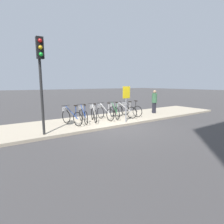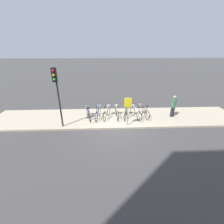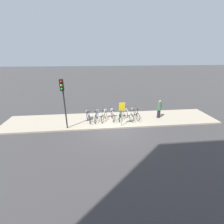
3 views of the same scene
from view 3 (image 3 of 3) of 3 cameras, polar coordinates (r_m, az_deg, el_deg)
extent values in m
plane|color=#423F3F|center=(11.24, 0.90, -6.55)|extent=(120.00, 120.00, 0.00)
cube|color=#B7A88E|center=(12.60, 0.04, -2.98)|extent=(17.32, 3.13, 0.12)
torus|color=black|center=(11.78, -8.42, -2.93)|extent=(0.21, 0.66, 0.67)
torus|color=black|center=(12.61, -9.41, -1.32)|extent=(0.21, 0.66, 0.67)
cylinder|color=navy|center=(12.09, -9.01, -0.93)|extent=(0.28, 0.91, 0.57)
cylinder|color=navy|center=(11.78, -8.64, -1.36)|extent=(0.04, 0.04, 0.60)
cube|color=black|center=(11.66, -8.73, 0.10)|extent=(0.12, 0.21, 0.04)
cylinder|color=#262626|center=(12.40, -9.57, 1.11)|extent=(0.45, 0.15, 0.02)
cube|color=gray|center=(12.52, -9.57, 0.37)|extent=(0.28, 0.26, 0.18)
torus|color=black|center=(11.81, -6.32, -2.77)|extent=(0.15, 0.67, 0.67)
torus|color=black|center=(12.64, -5.60, -1.06)|extent=(0.15, 0.67, 0.67)
cylinder|color=navy|center=(12.12, -5.99, -0.71)|extent=(0.20, 0.93, 0.57)
cylinder|color=navy|center=(11.81, -6.27, -1.18)|extent=(0.04, 0.04, 0.60)
cube|color=black|center=(11.69, -6.33, 0.28)|extent=(0.10, 0.21, 0.04)
cylinder|color=#262626|center=(12.44, -5.69, 1.37)|extent=(0.46, 0.11, 0.02)
cube|color=gray|center=(12.55, -5.62, 0.63)|extent=(0.27, 0.24, 0.18)
torus|color=black|center=(11.85, -3.66, -2.60)|extent=(0.24, 0.65, 0.67)
torus|color=black|center=(12.66, -2.56, -0.94)|extent=(0.24, 0.65, 0.67)
cylinder|color=beige|center=(12.15, -3.12, -0.57)|extent=(0.32, 0.90, 0.57)
cylinder|color=beige|center=(11.84, -3.53, -1.02)|extent=(0.04, 0.04, 0.60)
cube|color=black|center=(11.72, -3.57, 0.43)|extent=(0.13, 0.21, 0.04)
cylinder|color=#262626|center=(12.46, -2.60, 1.49)|extent=(0.44, 0.17, 0.02)
cube|color=gray|center=(12.57, -2.53, 0.75)|extent=(0.29, 0.26, 0.18)
torus|color=black|center=(11.90, 0.60, -2.43)|extent=(0.07, 0.67, 0.67)
torus|color=black|center=(12.74, -0.12, -0.78)|extent=(0.07, 0.67, 0.67)
cylinder|color=silver|center=(12.21, 0.23, -0.41)|extent=(0.09, 0.94, 0.57)
cylinder|color=silver|center=(11.90, 0.50, -0.86)|extent=(0.03, 0.03, 0.60)
cube|color=black|center=(11.78, 0.50, 0.58)|extent=(0.08, 0.20, 0.04)
cylinder|color=#262626|center=(12.53, -0.12, 1.63)|extent=(0.46, 0.05, 0.02)
cube|color=gray|center=(12.64, -0.16, 0.90)|extent=(0.25, 0.21, 0.18)
torus|color=black|center=(11.98, 2.87, -2.29)|extent=(0.22, 0.66, 0.67)
torus|color=black|center=(12.83, 3.37, -0.65)|extent=(0.22, 0.66, 0.67)
cylinder|color=#267238|center=(12.30, 3.16, -0.29)|extent=(0.29, 0.91, 0.57)
cylinder|color=#267238|center=(11.98, 2.97, -0.73)|extent=(0.04, 0.04, 0.60)
cube|color=black|center=(11.86, 3.00, 0.71)|extent=(0.12, 0.21, 0.04)
cylinder|color=#262626|center=(12.62, 3.43, 1.74)|extent=(0.45, 0.15, 0.02)
cube|color=gray|center=(12.73, 3.44, 1.02)|extent=(0.29, 0.26, 0.18)
torus|color=black|center=(12.07, 7.40, -2.28)|extent=(0.25, 0.65, 0.67)
torus|color=black|center=(12.79, 5.26, -0.77)|extent=(0.25, 0.65, 0.67)
cylinder|color=silver|center=(12.32, 6.35, -0.35)|extent=(0.32, 0.90, 0.57)
cylinder|color=silver|center=(12.05, 7.16, -0.75)|extent=(0.04, 0.04, 0.60)
cube|color=black|center=(11.93, 7.23, 0.68)|extent=(0.13, 0.21, 0.04)
cylinder|color=#262626|center=(12.59, 5.35, 1.63)|extent=(0.44, 0.17, 0.02)
cube|color=gray|center=(12.69, 5.21, 0.89)|extent=(0.29, 0.27, 0.18)
torus|color=black|center=(12.35, 9.83, -1.86)|extent=(0.20, 0.66, 0.67)
torus|color=black|center=(13.09, 7.87, -0.36)|extent=(0.20, 0.66, 0.67)
cylinder|color=black|center=(12.61, 8.89, 0.04)|extent=(0.26, 0.92, 0.57)
cylinder|color=black|center=(12.33, 9.63, -0.35)|extent=(0.04, 0.04, 0.60)
cube|color=black|center=(12.22, 9.73, 1.05)|extent=(0.12, 0.21, 0.04)
cylinder|color=#262626|center=(12.89, 8.00, 1.99)|extent=(0.45, 0.13, 0.02)
cube|color=gray|center=(12.99, 7.86, 1.27)|extent=(0.28, 0.25, 0.18)
cylinder|color=#23232D|center=(13.36, 17.33, -0.61)|extent=(0.26, 0.26, 0.71)
cylinder|color=#3F724C|center=(13.14, 17.65, 2.10)|extent=(0.34, 0.34, 0.63)
sphere|color=tan|center=(13.01, 17.85, 3.83)|extent=(0.21, 0.21, 0.21)
cylinder|color=#2D2D2D|center=(10.96, -17.60, 2.61)|extent=(0.10, 0.10, 3.61)
cube|color=black|center=(10.44, -18.66, 9.72)|extent=(0.24, 0.20, 0.75)
sphere|color=red|center=(10.30, -18.92, 10.83)|extent=(0.14, 0.14, 0.14)
sphere|color=gold|center=(10.34, -18.76, 9.58)|extent=(0.14, 0.14, 0.14)
sphere|color=green|center=(10.39, -18.61, 8.34)|extent=(0.14, 0.14, 0.14)
cylinder|color=#99999E|center=(11.14, 3.74, -0.93)|extent=(0.06, 0.06, 1.84)
cube|color=yellow|center=(10.90, 3.84, 2.05)|extent=(0.44, 0.03, 0.60)
camera|label=1|loc=(5.88, -47.26, -19.42)|focal=28.00mm
camera|label=2|loc=(1.92, 8.61, 5.40)|focal=24.00mm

